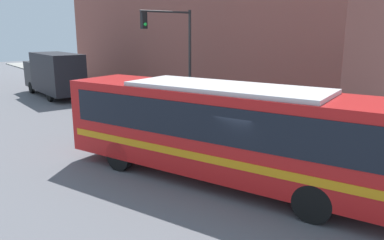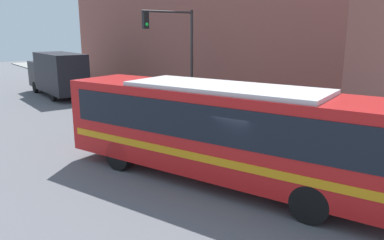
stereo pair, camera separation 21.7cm
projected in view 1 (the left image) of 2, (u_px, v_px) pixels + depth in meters
The scene contains 9 objects.
ground_plane at pixel (239, 186), 11.95m from camera, with size 120.00×120.00×0.00m, color slate.
sidewalk at pixel (118, 91), 30.79m from camera, with size 2.54×70.00×0.12m.
building_facade at pixel (185, 16), 29.18m from camera, with size 6.00×30.78×11.99m.
city_bus at pixel (224, 127), 11.89m from camera, with size 6.12×11.80×3.20m.
delivery_truck at pixel (54, 73), 28.08m from camera, with size 2.24×8.04×3.28m.
fire_hydrant at pixel (290, 133), 16.42m from camera, with size 0.28×0.37×0.74m.
traffic_light_pole at pixel (175, 44), 20.82m from camera, with size 3.28×0.35×5.88m.
parking_meter at pixel (205, 103), 20.88m from camera, with size 0.14×0.14×1.20m.
pedestrian_near_corner at pixel (239, 105), 20.15m from camera, with size 0.34×0.34×1.67m.
Camera 1 is at (-7.99, -7.92, 4.81)m, focal length 35.00 mm.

